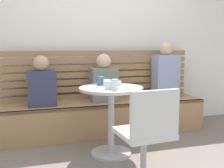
{
  "coord_description": "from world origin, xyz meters",
  "views": [
    {
      "loc": [
        -0.92,
        -2.21,
        1.17
      ],
      "look_at": [
        -0.06,
        0.66,
        0.75
      ],
      "focal_mm": 43.39,
      "sensor_mm": 36.0,
      "label": 1
    }
  ],
  "objects_px": {
    "booth_bench": "(105,117)",
    "person_adult": "(166,73)",
    "plate_small": "(126,88)",
    "cup_ceramic_white": "(107,83)",
    "person_child_left": "(104,81)",
    "cup_glass_short": "(109,85)",
    "person_child_middle": "(42,84)",
    "cup_water_clear": "(115,85)",
    "white_chair": "(148,136)",
    "cup_espresso_small": "(119,83)",
    "cup_mug_blue": "(101,81)",
    "cafe_table": "(111,108)"
  },
  "relations": [
    {
      "from": "person_child_middle",
      "to": "plate_small",
      "type": "xyz_separation_m",
      "value": [
        0.8,
        -0.79,
        0.03
      ]
    },
    {
      "from": "booth_bench",
      "to": "cup_glass_short",
      "type": "xyz_separation_m",
      "value": [
        -0.18,
        -0.82,
        0.56
      ]
    },
    {
      "from": "cup_glass_short",
      "to": "cup_mug_blue",
      "type": "xyz_separation_m",
      "value": [
        -0.01,
        0.31,
        0.01
      ]
    },
    {
      "from": "cup_ceramic_white",
      "to": "person_adult",
      "type": "bearing_deg",
      "value": 31.94
    },
    {
      "from": "person_child_left",
      "to": "cup_ceramic_white",
      "type": "bearing_deg",
      "value": -101.66
    },
    {
      "from": "cafe_table",
      "to": "white_chair",
      "type": "xyz_separation_m",
      "value": [
        0.06,
        -0.81,
        -0.05
      ]
    },
    {
      "from": "booth_bench",
      "to": "cup_espresso_small",
      "type": "relative_size",
      "value": 48.21
    },
    {
      "from": "cup_glass_short",
      "to": "plate_small",
      "type": "xyz_separation_m",
      "value": [
        0.18,
        -0.01,
        -0.03
      ]
    },
    {
      "from": "cup_espresso_small",
      "to": "cup_mug_blue",
      "type": "bearing_deg",
      "value": 146.12
    },
    {
      "from": "person_adult",
      "to": "cup_espresso_small",
      "type": "bearing_deg",
      "value": -143.91
    },
    {
      "from": "plate_small",
      "to": "white_chair",
      "type": "bearing_deg",
      "value": -94.57
    },
    {
      "from": "booth_bench",
      "to": "cup_ceramic_white",
      "type": "distance_m",
      "value": 0.84
    },
    {
      "from": "white_chair",
      "to": "cup_espresso_small",
      "type": "height_order",
      "value": "white_chair"
    },
    {
      "from": "booth_bench",
      "to": "white_chair",
      "type": "height_order",
      "value": "white_chair"
    },
    {
      "from": "cup_espresso_small",
      "to": "person_child_middle",
      "type": "bearing_deg",
      "value": 143.05
    },
    {
      "from": "booth_bench",
      "to": "cup_water_clear",
      "type": "height_order",
      "value": "cup_water_clear"
    },
    {
      "from": "person_child_middle",
      "to": "cup_water_clear",
      "type": "xyz_separation_m",
      "value": [
        0.67,
        -0.87,
        0.08
      ]
    },
    {
      "from": "plate_small",
      "to": "person_child_middle",
      "type": "bearing_deg",
      "value": 135.27
    },
    {
      "from": "cup_espresso_small",
      "to": "cup_ceramic_white",
      "type": "height_order",
      "value": "cup_ceramic_white"
    },
    {
      "from": "person_child_middle",
      "to": "cup_mug_blue",
      "type": "distance_m",
      "value": 0.79
    },
    {
      "from": "cup_espresso_small",
      "to": "cup_mug_blue",
      "type": "height_order",
      "value": "cup_mug_blue"
    },
    {
      "from": "person_adult",
      "to": "cup_espresso_small",
      "type": "height_order",
      "value": "person_adult"
    },
    {
      "from": "cafe_table",
      "to": "cup_glass_short",
      "type": "xyz_separation_m",
      "value": [
        -0.06,
        -0.13,
        0.26
      ]
    },
    {
      "from": "booth_bench",
      "to": "cup_water_clear",
      "type": "bearing_deg",
      "value": -98.68
    },
    {
      "from": "white_chair",
      "to": "person_child_middle",
      "type": "relative_size",
      "value": 1.37
    },
    {
      "from": "cup_water_clear",
      "to": "cafe_table",
      "type": "bearing_deg",
      "value": 84.19
    },
    {
      "from": "person_child_middle",
      "to": "cup_glass_short",
      "type": "xyz_separation_m",
      "value": [
        0.63,
        -0.79,
        0.07
      ]
    },
    {
      "from": "cup_mug_blue",
      "to": "plate_small",
      "type": "distance_m",
      "value": 0.36
    },
    {
      "from": "person_child_left",
      "to": "cup_ceramic_white",
      "type": "distance_m",
      "value": 0.63
    },
    {
      "from": "plate_small",
      "to": "cup_mug_blue",
      "type": "bearing_deg",
      "value": 120.05
    },
    {
      "from": "person_adult",
      "to": "cup_water_clear",
      "type": "relative_size",
      "value": 7.17
    },
    {
      "from": "booth_bench",
      "to": "cup_mug_blue",
      "type": "height_order",
      "value": "cup_mug_blue"
    },
    {
      "from": "person_child_left",
      "to": "cup_glass_short",
      "type": "xyz_separation_m",
      "value": [
        -0.17,
        -0.83,
        0.06
      ]
    },
    {
      "from": "cup_glass_short",
      "to": "plate_small",
      "type": "distance_m",
      "value": 0.18
    },
    {
      "from": "person_adult",
      "to": "cup_ceramic_white",
      "type": "distance_m",
      "value": 1.23
    },
    {
      "from": "person_adult",
      "to": "person_child_left",
      "type": "height_order",
      "value": "person_adult"
    },
    {
      "from": "booth_bench",
      "to": "person_adult",
      "type": "relative_size",
      "value": 3.42
    },
    {
      "from": "person_adult",
      "to": "plate_small",
      "type": "relative_size",
      "value": 4.64
    },
    {
      "from": "cafe_table",
      "to": "cup_espresso_small",
      "type": "distance_m",
      "value": 0.28
    },
    {
      "from": "white_chair",
      "to": "cup_espresso_small",
      "type": "bearing_deg",
      "value": 86.93
    },
    {
      "from": "person_child_middle",
      "to": "cup_water_clear",
      "type": "height_order",
      "value": "person_child_middle"
    },
    {
      "from": "cafe_table",
      "to": "person_adult",
      "type": "xyz_separation_m",
      "value": [
        1.02,
        0.73,
        0.28
      ]
    },
    {
      "from": "person_adult",
      "to": "person_child_left",
      "type": "xyz_separation_m",
      "value": [
        -0.92,
        -0.03,
        -0.08
      ]
    },
    {
      "from": "cup_ceramic_white",
      "to": "cup_mug_blue",
      "type": "xyz_separation_m",
      "value": [
        -0.05,
        0.1,
        0.01
      ]
    },
    {
      "from": "person_child_middle",
      "to": "plate_small",
      "type": "distance_m",
      "value": 1.13
    },
    {
      "from": "cup_ceramic_white",
      "to": "cup_water_clear",
      "type": "bearing_deg",
      "value": -90.07
    },
    {
      "from": "person_child_middle",
      "to": "cup_glass_short",
      "type": "distance_m",
      "value": 1.01
    },
    {
      "from": "booth_bench",
      "to": "person_adult",
      "type": "distance_m",
      "value": 1.07
    },
    {
      "from": "white_chair",
      "to": "cup_ceramic_white",
      "type": "bearing_deg",
      "value": 95.22
    },
    {
      "from": "cup_ceramic_white",
      "to": "booth_bench",
      "type": "bearing_deg",
      "value": 77.45
    }
  ]
}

